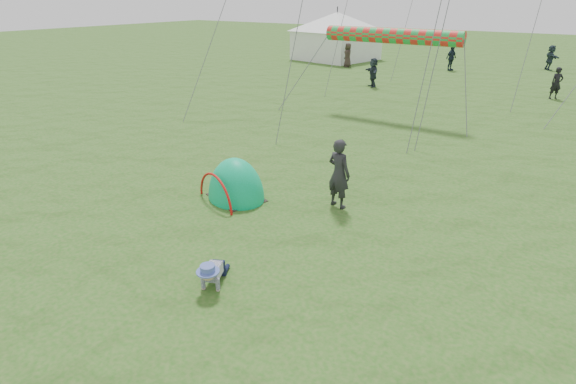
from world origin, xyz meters
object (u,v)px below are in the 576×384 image
Objects in this scene: crawling_toddler at (212,272)px; standing_adult at (339,174)px; popup_tent at (237,198)px; event_marquee at (336,34)px.

standing_adult reaches higher than crawling_toddler.
standing_adult is (2.49, 1.07, 0.90)m from popup_tent.
event_marquee reaches higher than crawling_toddler.
popup_tent is at bearing -56.25° from event_marquee.
event_marquee reaches higher than standing_adult.
standing_adult is 28.88m from event_marquee.
popup_tent is at bearing 99.18° from crawling_toddler.
event_marquee is (-13.85, 25.32, 1.11)m from standing_adult.
crawling_toddler is at bearing -37.17° from popup_tent.
standing_adult reaches higher than popup_tent.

